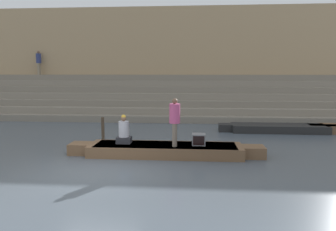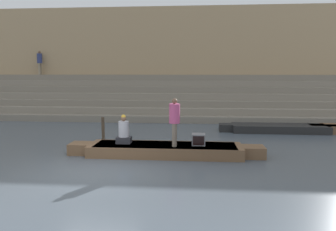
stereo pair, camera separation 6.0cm
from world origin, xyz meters
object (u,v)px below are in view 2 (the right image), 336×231
Objects in this scene: person_on_steps at (40,61)px; rowboat_main at (165,150)px; moored_boat_shore at (279,128)px; tv_set at (198,139)px; person_rowing at (124,132)px; person_standing at (175,119)px; mooring_post at (103,129)px.

rowboat_main is at bearing -83.25° from person_on_steps.
moored_boat_shore is (5.27, 5.07, -0.01)m from rowboat_main.
tv_set is (1.20, 0.05, 0.39)m from rowboat_main.
person_on_steps is at bearing 134.60° from person_rowing.
rowboat_main is 14.74× the size of tv_set.
person_rowing reaches higher than moored_boat_shore.
person_standing is 0.98× the size of person_on_steps.
person_standing is 3.54× the size of tv_set.
person_on_steps is (-11.56, 11.80, 3.17)m from tv_set.
person_standing reaches higher than rowboat_main.
person_on_steps is (-10.36, 11.86, 3.56)m from rowboat_main.
mooring_post reaches higher than tv_set.
mooring_post is (-2.94, 2.28, 0.31)m from rowboat_main.
rowboat_main is at bearing 169.05° from person_standing.
tv_set is at bearing 6.41° from person_rowing.
person_standing is 1.99m from person_rowing.
rowboat_main is 1.26m from tv_set.
mooring_post is at bearing 130.74° from person_rowing.
tv_set is at bearing 30.18° from person_standing.
person_standing is 1.63× the size of mooring_post.
rowboat_main is 6.77× the size of mooring_post.
person_standing is 1.17m from tv_set.
mooring_post is (-3.29, 2.45, -0.85)m from person_standing.
rowboat_main reaches higher than moored_boat_shore.
person_rowing is at bearing -172.72° from tv_set.
person_rowing is (-1.54, 0.11, 0.60)m from rowboat_main.
rowboat_main is 1.18× the size of moored_boat_shore.
tv_set is 16.82m from person_on_steps.
moored_boat_shore is at bearing -57.86° from person_on_steps.
rowboat_main is at bearing 3.41° from person_rowing.
person_rowing reaches higher than rowboat_main.
person_standing is 4.19m from mooring_post.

